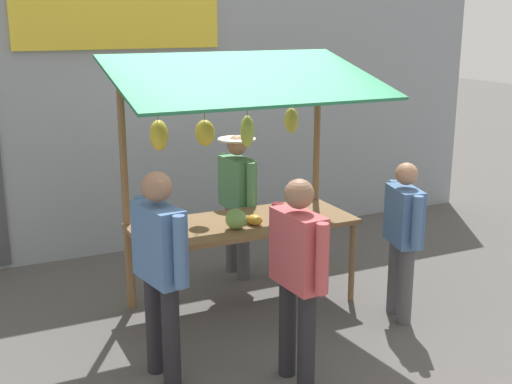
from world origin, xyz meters
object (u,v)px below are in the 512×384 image
(market_stall, at_px, (240,155))
(shopper_in_grey_tee, at_px, (160,262))
(vendor_with_sunhat, at_px, (237,195))
(shopper_with_ponytail, at_px, (403,231))
(shopper_with_shopping_bag, at_px, (298,268))

(market_stall, bearing_deg, shopper_in_grey_tee, 42.47)
(vendor_with_sunhat, height_order, shopper_with_ponytail, vendor_with_sunhat)
(vendor_with_sunhat, bearing_deg, market_stall, -27.26)
(shopper_with_ponytail, relative_size, shopper_with_shopping_bag, 0.92)
(shopper_with_shopping_bag, bearing_deg, market_stall, -11.94)
(vendor_with_sunhat, height_order, shopper_with_shopping_bag, shopper_with_shopping_bag)
(shopper_in_grey_tee, xyz_separation_m, shopper_with_ponytail, (-2.41, -0.11, -0.13))
(shopper_in_grey_tee, relative_size, shopper_with_shopping_bag, 1.03)
(market_stall, bearing_deg, vendor_with_sunhat, -111.53)
(shopper_with_ponytail, bearing_deg, shopper_in_grey_tee, 107.30)
(vendor_with_sunhat, relative_size, shopper_in_grey_tee, 0.93)
(shopper_in_grey_tee, bearing_deg, shopper_with_shopping_bag, -128.81)
(vendor_with_sunhat, height_order, shopper_in_grey_tee, shopper_in_grey_tee)
(market_stall, bearing_deg, shopper_with_ponytail, 142.77)
(vendor_with_sunhat, xyz_separation_m, shopper_with_ponytail, (-0.96, 1.68, -0.06))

